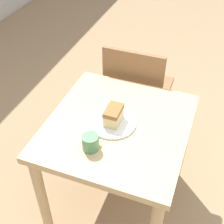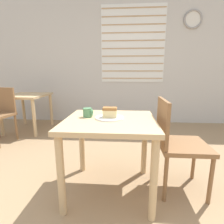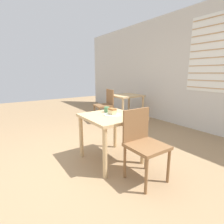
{
  "view_description": "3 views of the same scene",
  "coord_description": "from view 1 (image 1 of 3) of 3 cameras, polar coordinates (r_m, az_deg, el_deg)",
  "views": [
    {
      "loc": [
        -1.2,
        0.09,
        1.88
      ],
      "look_at": [
        0.02,
        0.55,
        0.76
      ],
      "focal_mm": 50.0,
      "sensor_mm": 36.0,
      "label": 1
    },
    {
      "loc": [
        0.12,
        -1.01,
        1.12
      ],
      "look_at": [
        0.0,
        0.48,
        0.79
      ],
      "focal_mm": 28.0,
      "sensor_mm": 36.0,
      "label": 2
    },
    {
      "loc": [
        2.06,
        -0.9,
        1.33
      ],
      "look_at": [
        -0.05,
        0.54,
        0.76
      ],
      "focal_mm": 28.0,
      "sensor_mm": 36.0,
      "label": 3
    }
  ],
  "objects": [
    {
      "name": "dining_table_near",
      "position": [
        1.79,
        1.04,
        -5.02
      ],
      "size": [
        0.81,
        0.76,
        0.72
      ],
      "color": "tan",
      "rests_on": "ground_plane"
    },
    {
      "name": "ground_plane",
      "position": [
        2.23,
        13.84,
        -18.61
      ],
      "size": [
        14.0,
        14.0,
        0.0
      ],
      "primitive_type": "plane",
      "color": "#997A56"
    },
    {
      "name": "coffee_mug",
      "position": [
        1.55,
        -3.91,
        -5.47
      ],
      "size": [
        0.09,
        0.08,
        0.08
      ],
      "color": "#4C8456",
      "rests_on": "dining_table_near"
    },
    {
      "name": "chair_near_window",
      "position": [
        2.31,
        4.59,
        4.03
      ],
      "size": [
        0.44,
        0.44,
        0.89
      ],
      "rotation": [
        0.0,
        0.0,
        1.57
      ],
      "color": "brown",
      "rests_on": "ground_plane"
    },
    {
      "name": "plate",
      "position": [
        1.7,
        0.12,
        -1.97
      ],
      "size": [
        0.26,
        0.26,
        0.01
      ],
      "color": "white",
      "rests_on": "dining_table_near"
    },
    {
      "name": "cake_slice",
      "position": [
        1.67,
        0.27,
        -0.58
      ],
      "size": [
        0.13,
        0.08,
        0.09
      ],
      "color": "#E5CC89",
      "rests_on": "plate"
    }
  ]
}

